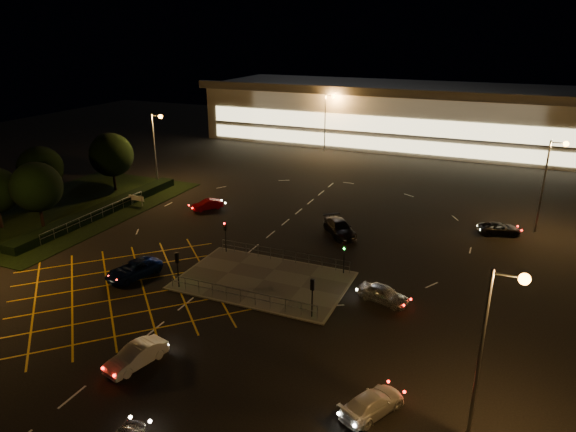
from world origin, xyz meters
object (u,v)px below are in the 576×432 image
at_px(signal_se, 312,290).
at_px(signal_ne, 344,250).
at_px(car_circ_red, 207,205).
at_px(car_left_blue, 133,270).
at_px(car_right_silver, 383,294).
at_px(car_far_dkgrey, 340,228).
at_px(car_approach_white, 372,403).
at_px(car_east_grey, 499,229).
at_px(signal_nw, 225,230).
at_px(car_queue_white, 136,356).
at_px(signal_sw, 177,263).

height_order(signal_se, signal_ne, same).
bearing_deg(signal_ne, car_circ_red, 153.32).
bearing_deg(car_left_blue, car_right_silver, 26.66).
bearing_deg(car_far_dkgrey, car_left_blue, -168.53).
bearing_deg(car_right_silver, car_approach_white, -154.03).
xyz_separation_m(car_circ_red, car_approach_white, (27.24, -26.48, 0.02)).
xyz_separation_m(car_far_dkgrey, car_approach_white, (9.99, -25.04, -0.16)).
relative_size(signal_ne, car_east_grey, 0.72).
bearing_deg(car_circ_red, car_approach_white, -6.79).
relative_size(signal_ne, car_approach_white, 0.73).
xyz_separation_m(car_right_silver, car_circ_red, (-24.86, 13.75, -0.10)).
bearing_deg(car_left_blue, signal_nw, 73.01).
distance_m(car_queue_white, car_east_grey, 39.64).
relative_size(signal_sw, car_circ_red, 0.85).
bearing_deg(car_far_dkgrey, car_approach_white, -107.32).
relative_size(signal_nw, car_far_dkgrey, 0.58).
xyz_separation_m(signal_sw, signal_se, (12.00, 0.00, 0.00)).
xyz_separation_m(signal_ne, car_right_silver, (4.39, -3.47, -1.65)).
xyz_separation_m(signal_ne, car_circ_red, (-20.47, 10.29, -1.76)).
bearing_deg(car_east_grey, car_right_silver, 138.71).
bearing_deg(signal_ne, signal_nw, 180.00).
distance_m(signal_se, car_circ_red, 27.49).
distance_m(signal_ne, car_left_blue, 18.67).
distance_m(car_far_dkgrey, car_right_silver, 14.48).
relative_size(signal_nw, signal_ne, 1.00).
height_order(signal_sw, car_circ_red, signal_sw).
bearing_deg(car_east_grey, signal_se, 133.74).
distance_m(signal_sw, car_queue_white, 10.69).
bearing_deg(car_right_silver, car_queue_white, 153.80).
distance_m(signal_ne, car_right_silver, 5.84).
bearing_deg(car_east_grey, signal_ne, 123.13).
relative_size(car_queue_white, car_circ_red, 1.15).
height_order(signal_sw, car_queue_white, signal_sw).
height_order(signal_se, car_east_grey, signal_se).
distance_m(car_queue_white, car_far_dkgrey, 27.28).
height_order(signal_nw, car_left_blue, signal_nw).
relative_size(signal_se, car_approach_white, 0.73).
xyz_separation_m(signal_sw, car_right_silver, (16.39, 4.52, -1.65)).
height_order(car_left_blue, car_east_grey, car_left_blue).
xyz_separation_m(signal_sw, car_east_grey, (24.40, 23.77, -1.76)).
relative_size(signal_nw, car_approach_white, 0.73).
xyz_separation_m(signal_sw, signal_nw, (0.00, 7.99, 0.00)).
distance_m(signal_se, signal_nw, 14.41).
bearing_deg(car_left_blue, signal_se, 14.50).
height_order(car_left_blue, car_right_silver, car_right_silver).
height_order(signal_ne, car_queue_white, signal_ne).
bearing_deg(signal_nw, car_approach_white, -40.78).
xyz_separation_m(signal_se, car_approach_white, (6.77, -8.21, -1.74)).
bearing_deg(signal_se, car_approach_white, 129.52).
height_order(car_queue_white, car_east_grey, car_queue_white).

